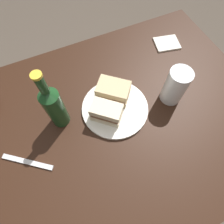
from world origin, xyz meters
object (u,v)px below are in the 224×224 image
(sandwich_half_right, at_px, (106,112))
(pint_glass, at_px, (175,88))
(plate, at_px, (115,108))
(cider_bottle, at_px, (54,106))
(napkin, at_px, (167,43))
(fork, at_px, (28,162))
(sandwich_half_left, at_px, (113,91))

(sandwich_half_right, distance_m, pint_glass, 0.27)
(plate, distance_m, cider_bottle, 0.23)
(cider_bottle, height_order, napkin, cider_bottle)
(sandwich_half_right, xyz_separation_m, fork, (0.31, 0.04, -0.04))
(pint_glass, relative_size, fork, 0.84)
(plate, height_order, sandwich_half_left, sandwich_half_left)
(cider_bottle, bearing_deg, sandwich_half_right, 157.42)
(sandwich_half_left, height_order, napkin, sandwich_half_left)
(pint_glass, height_order, fork, pint_glass)
(pint_glass, bearing_deg, plate, -11.26)
(napkin, bearing_deg, cider_bottle, 16.63)
(cider_bottle, bearing_deg, fork, 34.55)
(sandwich_half_left, xyz_separation_m, napkin, (-0.35, -0.16, -0.04))
(cider_bottle, bearing_deg, sandwich_half_left, -178.47)
(cider_bottle, bearing_deg, napkin, -163.37)
(plate, xyz_separation_m, pint_glass, (-0.22, 0.04, 0.06))
(sandwich_half_left, relative_size, sandwich_half_right, 1.16)
(sandwich_half_left, height_order, cider_bottle, cider_bottle)
(plate, relative_size, pint_glass, 1.67)
(plate, distance_m, napkin, 0.42)
(sandwich_half_right, bearing_deg, pint_glass, 175.29)
(sandwich_half_right, height_order, napkin, sandwich_half_right)
(napkin, bearing_deg, plate, 30.08)
(fork, bearing_deg, napkin, -121.56)
(sandwich_half_right, relative_size, pint_glass, 0.81)
(sandwich_half_right, bearing_deg, cider_bottle, -22.58)
(plate, xyz_separation_m, sandwich_half_left, (-0.02, -0.05, 0.04))
(pint_glass, relative_size, napkin, 1.37)
(napkin, bearing_deg, sandwich_half_right, 29.64)
(sandwich_half_left, distance_m, sandwich_half_right, 0.09)
(napkin, xyz_separation_m, fork, (0.72, 0.27, -0.00))
(fork, bearing_deg, sandwich_half_left, -125.71)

